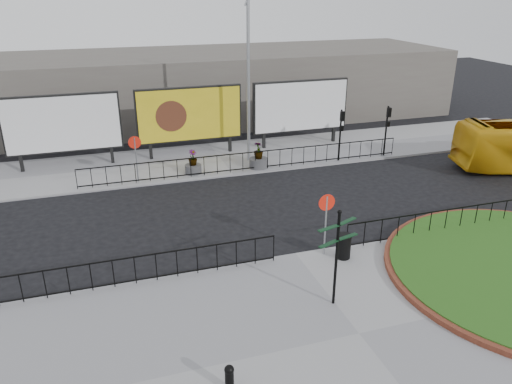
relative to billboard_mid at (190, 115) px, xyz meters
name	(u,v)px	position (x,y,z in m)	size (l,w,h in m)	color
ground	(295,256)	(1.50, -12.97, -2.60)	(90.00, 90.00, 0.00)	black
pavement_near	(359,335)	(1.50, -17.97, -2.54)	(30.00, 10.00, 0.12)	gray
pavement_far	(220,158)	(1.50, -0.97, -2.54)	(44.00, 6.00, 0.12)	gray
railing_near_left	(135,270)	(-4.50, -13.27, -1.93)	(10.00, 0.10, 1.10)	black
railing_near_right	(446,221)	(8.00, -13.27, -1.93)	(9.00, 0.10, 1.10)	black
railing_far	(249,161)	(2.50, -3.67, -1.93)	(18.00, 0.10, 1.10)	black
speed_sign_far	(135,149)	(-3.50, -3.57, -0.68)	(0.64, 0.07, 2.47)	gray
speed_sign_near	(326,211)	(2.50, -13.37, -0.68)	(0.64, 0.07, 2.47)	gray
billboard_left	(63,124)	(-7.00, 0.00, 0.00)	(6.20, 0.31, 4.10)	black
billboard_mid	(190,115)	(0.00, 0.00, 0.00)	(6.20, 0.31, 4.10)	black
billboard_right	(301,106)	(7.00, 0.00, 0.00)	(6.20, 0.31, 4.10)	black
lamp_post	(248,79)	(3.01, -1.97, 2.23)	(0.74, 0.18, 9.23)	gray
signal_pole_a	(341,128)	(8.00, -3.63, -0.50)	(0.22, 0.26, 3.00)	black
signal_pole_b	(387,123)	(11.00, -3.63, -0.50)	(0.22, 0.26, 3.00)	black
building_backdrop	(187,87)	(1.50, 9.03, -0.10)	(40.00, 10.00, 5.00)	#5A564E
fingerpost_sign	(337,249)	(1.45, -16.35, -0.48)	(1.53, 0.71, 3.31)	black
bollard	(229,377)	(-2.71, -18.95, -2.05)	(0.25, 0.25, 0.78)	black
litter_bin	(344,246)	(3.08, -13.82, -2.00)	(0.57, 0.57, 0.95)	black
planter_a	(193,165)	(-0.51, -3.11, -2.02)	(0.90, 0.90, 1.31)	#4C4C4F
planter_b	(258,159)	(3.15, -3.33, -1.96)	(1.03, 1.03, 1.51)	#4C4C4F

